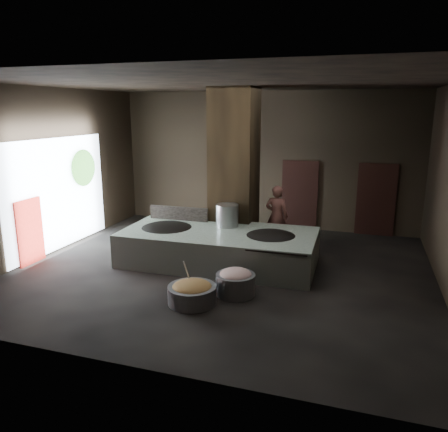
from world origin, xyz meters
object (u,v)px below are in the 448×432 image
(hearth_platform, at_px, (219,247))
(meat_basin, at_px, (236,284))
(stock_pot, at_px, (227,216))
(veg_basin, at_px, (192,294))
(wok_right, at_px, (271,239))
(wok_left, at_px, (167,231))
(cook, at_px, (277,216))

(hearth_platform, relative_size, meat_basin, 5.83)
(meat_basin, bearing_deg, hearth_platform, 118.82)
(stock_pot, bearing_deg, meat_basin, -68.22)
(veg_basin, relative_size, meat_basin, 1.19)
(hearth_platform, xyz_separation_m, wok_right, (1.35, 0.05, 0.32))
(wok_right, bearing_deg, wok_left, -177.95)
(wok_right, distance_m, cook, 1.85)
(wok_left, distance_m, stock_pot, 1.66)
(stock_pot, height_order, veg_basin, stock_pot)
(cook, bearing_deg, wok_right, 98.81)
(hearth_platform, relative_size, stock_pot, 7.67)
(meat_basin, bearing_deg, veg_basin, -136.75)
(wok_left, bearing_deg, wok_right, 2.05)
(meat_basin, bearing_deg, wok_right, 78.81)
(wok_right, xyz_separation_m, cook, (-0.22, 1.83, 0.15))
(cook, xyz_separation_m, meat_basin, (-0.14, -3.67, -0.67))
(veg_basin, height_order, meat_basin, meat_basin)
(hearth_platform, height_order, cook, cook)
(wok_left, relative_size, wok_right, 1.07)
(wok_right, distance_m, stock_pot, 1.44)
(hearth_platform, xyz_separation_m, cook, (1.13, 1.88, 0.47))
(cook, height_order, veg_basin, cook)
(hearth_platform, relative_size, cook, 2.74)
(wok_left, bearing_deg, cook, 36.74)
(wok_right, distance_m, meat_basin, 1.95)
(cook, distance_m, meat_basin, 3.73)
(cook, distance_m, veg_basin, 4.50)
(wok_left, relative_size, meat_basin, 1.84)
(wok_right, height_order, cook, cook)
(hearth_platform, bearing_deg, wok_right, 0.90)
(meat_basin, bearing_deg, stock_pot, 111.78)
(stock_pot, distance_m, veg_basin, 3.18)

